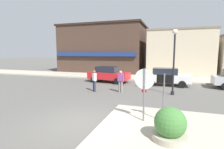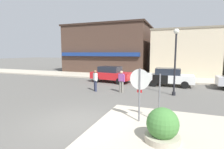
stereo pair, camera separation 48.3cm
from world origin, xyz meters
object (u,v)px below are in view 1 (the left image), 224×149
planter (170,128)px  pedestrian_crossing_far (121,81)px  stop_sign (144,88)px  lamp_post (174,52)px  parked_car_nearest (108,74)px  pedestrian_crossing_near (94,80)px  parked_car_second (166,76)px  one_way_sign (164,93)px

planter → pedestrian_crossing_far: 7.47m
stop_sign → lamp_post: bearing=78.1°
parked_car_nearest → lamp_post: bearing=-30.7°
stop_sign → pedestrian_crossing_near: bearing=131.5°
stop_sign → pedestrian_crossing_near: size_ratio=1.43×
planter → pedestrian_crossing_near: pedestrian_crossing_near is taller
parked_car_nearest → pedestrian_crossing_far: 4.63m
lamp_post → parked_car_second: (-0.50, 3.55, -2.15)m
lamp_post → pedestrian_crossing_far: lamp_post is taller
stop_sign → pedestrian_crossing_far: (-2.43, 5.28, -0.65)m
stop_sign → parked_car_second: stop_sign is taller
pedestrian_crossing_near → planter: bearing=-49.4°
stop_sign → lamp_post: lamp_post is taller
parked_car_nearest → parked_car_second: bearing=-0.0°
pedestrian_crossing_far → one_way_sign: bearing=-58.0°
planter → parked_car_second: size_ratio=0.30×
parked_car_second → pedestrian_crossing_near: (-5.10, -4.31, 0.06)m
planter → pedestrian_crossing_near: size_ratio=0.76×
lamp_post → pedestrian_crossing_far: (-3.63, -0.44, -2.09)m
parked_car_second → pedestrian_crossing_far: pedestrian_crossing_far is taller
pedestrian_crossing_near → pedestrian_crossing_far: size_ratio=1.00×
one_way_sign → pedestrian_crossing_far: one_way_sign is taller
parked_car_nearest → pedestrian_crossing_near: size_ratio=2.59×
stop_sign → parked_car_nearest: 10.46m
one_way_sign → parked_car_second: (-0.05, 9.08, -0.52)m
lamp_post → planter: bearing=-91.5°
stop_sign → planter: bearing=-52.8°
planter → pedestrian_crossing_near: 8.31m
pedestrian_crossing_near → lamp_post: bearing=7.7°
planter → parked_car_second: 10.62m
parked_car_second → parked_car_nearest: bearing=180.0°
planter → pedestrian_crossing_far: size_ratio=0.76×
parked_car_second → pedestrian_crossing_near: bearing=-139.8°
pedestrian_crossing_near → parked_car_second: bearing=40.2°
one_way_sign → parked_car_nearest: size_ratio=0.50×
stop_sign → one_way_sign: 0.80m
one_way_sign → planter: size_ratio=1.71×
pedestrian_crossing_near → pedestrian_crossing_far: same height
planter → pedestrian_crossing_far: pedestrian_crossing_far is taller
one_way_sign → parked_car_nearest: (-5.53, 9.08, -0.52)m
stop_sign → parked_car_nearest: stop_sign is taller
one_way_sign → pedestrian_crossing_far: (-3.18, 5.09, -0.46)m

